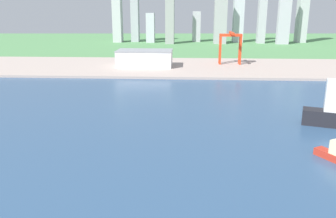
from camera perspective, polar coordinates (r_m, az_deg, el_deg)
ground_plane at (r=223.74m, az=5.40°, el=-1.15°), size 2400.00×2400.00×0.00m
water_bay at (r=167.30m, az=6.06°, el=-7.14°), size 840.00×360.00×0.15m
industrial_pier at (r=408.97m, az=4.55°, el=6.83°), size 840.00×140.00×2.50m
tugboat_small at (r=173.51m, az=25.81°, el=-6.61°), size 14.34×19.09×12.18m
port_crane_red at (r=425.41m, az=10.19°, el=10.90°), size 26.01×35.99×38.29m
warehouse_main at (r=405.35m, az=-3.81°, el=8.29°), size 63.15×36.79×18.71m
distant_skyline at (r=738.25m, az=7.32°, el=15.42°), size 397.32×78.42×156.73m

